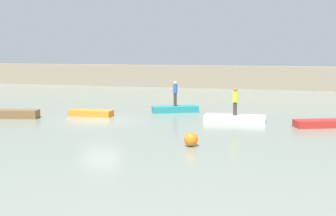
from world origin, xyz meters
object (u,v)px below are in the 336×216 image
Objects in this scene: rowboat_red at (324,123)px; mooring_buoy at (191,139)px; person_blue_shirt at (175,92)px; rowboat_teal at (175,109)px; person_hiviz_shirt at (235,100)px; rowboat_orange at (91,113)px; rowboat_white at (235,118)px; rowboat_brown at (11,114)px.

mooring_buoy is (-6.18, -6.91, 0.11)m from rowboat_red.
person_blue_shirt is 11.01m from mooring_buoy.
rowboat_teal is 1.88× the size of person_hiviz_shirt.
person_hiviz_shirt is (9.45, 0.25, 1.13)m from rowboat_orange.
rowboat_white is 5.72× the size of mooring_buoy.
rowboat_orange is 9.52m from person_hiviz_shirt.
rowboat_red is at bearing -6.27° from person_hiviz_shirt.
person_hiviz_shirt is (4.51, -2.93, 1.11)m from rowboat_teal.
rowboat_brown reaches higher than rowboat_teal.
rowboat_brown is 10.89m from rowboat_teal.
rowboat_orange is at bearing 156.24° from rowboat_red.
rowboat_brown is at bearing -172.20° from rowboat_white.
person_hiviz_shirt is (-5.10, 0.56, 1.12)m from rowboat_red.
rowboat_red is 1.92× the size of person_blue_shirt.
rowboat_brown is at bearing 158.61° from mooring_buoy.
rowboat_orange is 1.66× the size of person_blue_shirt.
person_hiviz_shirt is at bearing 0.00° from rowboat_white.
rowboat_brown is 2.02× the size of person_blue_shirt.
person_hiviz_shirt reaches higher than rowboat_teal.
rowboat_brown is 1.05× the size of rowboat_red.
rowboat_orange is 5.87m from rowboat_teal.
rowboat_red is (5.10, -0.56, 0.02)m from rowboat_white.
person_hiviz_shirt is at bearing -2.57° from rowboat_brown.
rowboat_white is at bearing 81.80° from mooring_buoy.
person_hiviz_shirt reaches higher than rowboat_white.
rowboat_white is 5.13m from rowboat_red.
rowboat_teal is 5.38m from rowboat_white.
rowboat_teal is at bearing 108.28° from mooring_buoy.
rowboat_orange is 6.00m from person_blue_shirt.
rowboat_brown is 1.22× the size of rowboat_orange.
rowboat_red is at bearing -47.50° from rowboat_teal.
rowboat_red is 10.30m from person_blue_shirt.
person_blue_shirt is at bearing 17.03° from rowboat_brown.
rowboat_orange is 0.91× the size of rowboat_teal.
rowboat_white is at bearing -2.57° from rowboat_brown.
person_blue_shirt is (-4.51, 2.93, 0.09)m from person_hiviz_shirt.
person_blue_shirt is (0.00, 0.00, 1.20)m from rowboat_teal.
rowboat_orange is (4.56, 2.16, -0.07)m from rowboat_brown.
mooring_buoy is (8.37, -7.22, 0.12)m from rowboat_orange.
mooring_buoy reaches higher than rowboat_brown.
rowboat_white is at bearing -0.16° from rowboat_orange.
rowboat_brown is at bearing -150.66° from person_blue_shirt.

